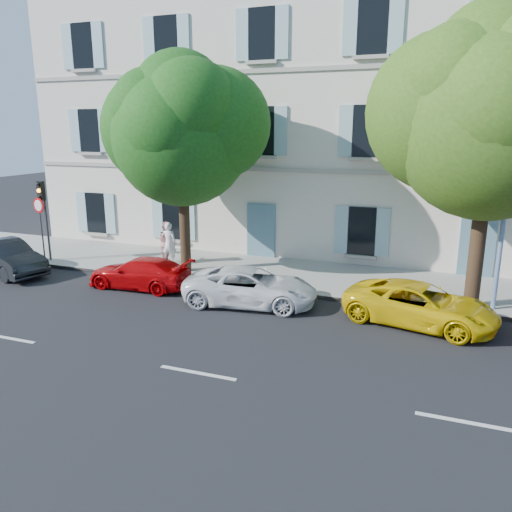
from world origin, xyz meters
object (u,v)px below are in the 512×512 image
at_px(road_sign, 40,216).
at_px(street_lamp, 510,176).
at_px(car_yellow_supercar, 420,305).
at_px(pedestrian_a, 169,243).
at_px(car_red_coupe, 140,273).
at_px(traffic_light, 43,204).
at_px(pedestrian_b, 167,242).
at_px(car_white_coupe, 251,287).
at_px(tree_right, 491,124).
at_px(tree_left, 182,137).
at_px(car_dark_sedan, 6,257).

bearing_deg(road_sign, street_lamp, 0.50).
xyz_separation_m(car_yellow_supercar, pedestrian_a, (-10.21, 2.98, 0.43)).
xyz_separation_m(car_red_coupe, traffic_light, (-5.62, 1.53, 2.06)).
height_order(car_red_coupe, traffic_light, traffic_light).
distance_m(traffic_light, pedestrian_b, 5.49).
distance_m(road_sign, pedestrian_a, 5.58).
bearing_deg(car_white_coupe, tree_right, -82.11).
bearing_deg(tree_left, car_dark_sedan, -159.85).
distance_m(road_sign, pedestrian_b, 5.45).
xyz_separation_m(tree_right, pedestrian_a, (-11.71, 1.19, -4.80)).
distance_m(car_white_coupe, pedestrian_a, 5.77).
distance_m(car_dark_sedan, car_yellow_supercar, 15.86).
relative_size(car_yellow_supercar, traffic_light, 1.30).
bearing_deg(traffic_light, car_white_coupe, -10.16).
distance_m(tree_right, traffic_light, 17.24).
bearing_deg(tree_right, car_dark_sedan, -173.59).
bearing_deg(tree_right, road_sign, -178.90).
xyz_separation_m(street_lamp, pedestrian_a, (-12.36, 1.36, -3.30)).
bearing_deg(car_red_coupe, road_sign, -104.48).
relative_size(car_white_coupe, tree_left, 0.54).
bearing_deg(pedestrian_a, car_yellow_supercar, 156.76).
relative_size(car_white_coupe, street_lamp, 0.60).
bearing_deg(car_yellow_supercar, tree_left, 88.15).
bearing_deg(pedestrian_a, tree_left, 143.16).
distance_m(car_dark_sedan, traffic_light, 2.71).
height_order(car_yellow_supercar, traffic_light, traffic_light).
relative_size(car_red_coupe, car_white_coupe, 0.89).
relative_size(car_yellow_supercar, street_lamp, 0.60).
relative_size(car_red_coupe, tree_left, 0.48).
relative_size(car_red_coupe, tree_right, 0.44).
xyz_separation_m(car_dark_sedan, tree_right, (17.36, 1.95, 5.16)).
xyz_separation_m(road_sign, pedestrian_b, (5.06, 1.72, -1.10)).
bearing_deg(tree_left, pedestrian_a, 150.14).
height_order(car_dark_sedan, tree_right, tree_right).
relative_size(tree_right, street_lamp, 1.20).
xyz_separation_m(car_dark_sedan, car_white_coupe, (10.50, 0.04, -0.07)).
relative_size(road_sign, pedestrian_b, 1.56).
height_order(traffic_light, pedestrian_a, traffic_light).
height_order(road_sign, pedestrian_a, road_sign).
distance_m(car_yellow_supercar, pedestrian_b, 10.89).
bearing_deg(car_red_coupe, car_dark_sedan, -88.44).
bearing_deg(traffic_light, car_dark_sedan, -102.94).
bearing_deg(road_sign, car_white_coupe, -8.90).
xyz_separation_m(tree_right, traffic_light, (-16.94, -0.10, -3.22)).
xyz_separation_m(car_dark_sedan, pedestrian_b, (5.46, 3.35, 0.35)).
bearing_deg(car_yellow_supercar, pedestrian_a, 86.27).
height_order(car_yellow_supercar, street_lamp, street_lamp).
distance_m(car_yellow_supercar, street_lamp, 4.60).
distance_m(traffic_light, street_lamp, 17.67).
relative_size(car_dark_sedan, tree_right, 0.47).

